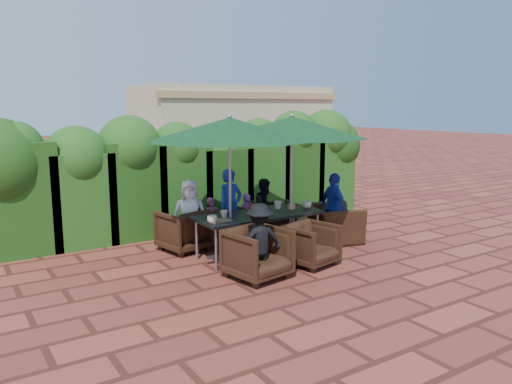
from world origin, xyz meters
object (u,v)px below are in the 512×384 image
chair_near_left (258,251)px  chair_near_right (311,242)px  dining_table (259,218)px  chair_far_right (273,217)px  umbrella_left (230,130)px  chair_end_right (334,217)px  chair_far_left (184,228)px  umbrella_right (292,128)px  chair_far_mid (228,225)px

chair_near_left → chair_near_right: (1.08, 0.06, -0.04)m
dining_table → chair_far_right: chair_far_right is taller
umbrella_left → chair_end_right: 2.96m
dining_table → chair_far_left: (-0.95, 1.00, -0.26)m
umbrella_left → chair_near_left: size_ratio=3.18×
chair_far_right → chair_near_left: 2.47m
chair_near_right → umbrella_right: bearing=62.2°
dining_table → chair_end_right: chair_end_right is taller
dining_table → chair_far_right: size_ratio=2.88×
chair_far_left → umbrella_right: bearing=138.3°
chair_far_left → chair_far_right: (1.90, -0.08, -0.03)m
chair_far_left → chair_near_right: 2.36m
umbrella_left → dining_table: bearing=6.6°
chair_near_left → chair_near_right: bearing=-6.7°
dining_table → chair_near_right: chair_near_right is taller
dining_table → umbrella_left: umbrella_left is taller
chair_far_left → chair_far_right: 1.90m
dining_table → umbrella_left: size_ratio=0.83×
umbrella_right → chair_far_left: umbrella_right is taller
umbrella_left → chair_far_mid: umbrella_left is taller
umbrella_left → chair_near_left: umbrella_left is taller
umbrella_right → chair_near_right: umbrella_right is taller
chair_far_left → dining_table: bearing=123.2°
chair_far_left → chair_near_left: 1.99m
umbrella_left → chair_far_right: bearing=32.3°
chair_near_right → umbrella_left: bearing=128.6°
umbrella_left → chair_far_mid: 2.15m
umbrella_left → umbrella_right: (1.29, 0.07, -0.00)m
chair_far_left → chair_near_left: bearing=88.2°
chair_far_mid → chair_end_right: 2.06m
umbrella_right → chair_far_right: 2.06m
umbrella_left → chair_near_right: bearing=-39.3°
chair_far_left → chair_end_right: size_ratio=0.80×
dining_table → umbrella_left: bearing=-173.4°
dining_table → chair_end_right: size_ratio=2.16×
umbrella_right → chair_end_right: bearing=2.7°
chair_near_left → umbrella_right: bearing=26.2°
dining_table → chair_near_right: 1.05m
umbrella_right → chair_end_right: size_ratio=2.58×
chair_far_right → chair_end_right: 1.19m
umbrella_left → chair_end_right: umbrella_left is taller
umbrella_right → chair_near_left: size_ratio=3.15×
umbrella_left → chair_end_right: bearing=2.9°
chair_far_mid → chair_end_right: chair_end_right is taller
chair_end_right → dining_table: bearing=110.1°
chair_far_left → chair_near_right: (1.38, -1.91, -0.04)m
chair_far_right → chair_near_left: (-1.60, -1.89, 0.04)m
umbrella_left → umbrella_right: 1.29m
chair_far_mid → chair_near_left: 1.98m
umbrella_left → chair_near_right: (1.03, -0.85, -1.83)m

